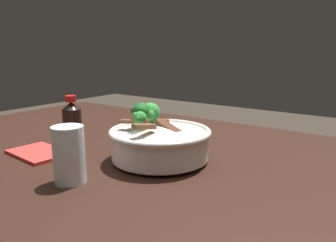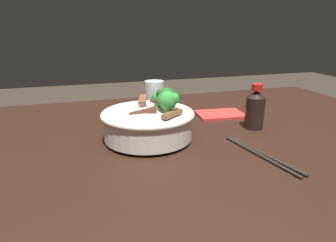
{
  "view_description": "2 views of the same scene",
  "coord_description": "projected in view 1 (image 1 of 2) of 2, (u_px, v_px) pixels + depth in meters",
  "views": [
    {
      "loc": [
        -0.56,
        0.59,
        1.07
      ],
      "look_at": [
        -0.11,
        -0.03,
        0.9
      ],
      "focal_mm": 35.08,
      "sensor_mm": 36.0,
      "label": 1
    },
    {
      "loc": [
        -0.27,
        -0.68,
        1.09
      ],
      "look_at": [
        -0.07,
        -0.03,
        0.87
      ],
      "focal_mm": 31.23,
      "sensor_mm": 36.0,
      "label": 2
    }
  ],
  "objects": [
    {
      "name": "folded_napkin",
      "position": [
        39.0,
        153.0,
        0.81
      ],
      "size": [
        0.16,
        0.11,
        0.01
      ],
      "primitive_type": "cube",
      "rotation": [
        0.0,
        0.0,
        -0.08
      ],
      "color": "red",
      "rests_on": "dining_table"
    },
    {
      "name": "soy_sauce_bottle",
      "position": [
        72.0,
        121.0,
        0.93
      ],
      "size": [
        0.05,
        0.05,
        0.13
      ],
      "color": "black",
      "rests_on": "dining_table"
    },
    {
      "name": "drinking_glass",
      "position": [
        69.0,
        159.0,
        0.64
      ],
      "size": [
        0.06,
        0.06,
        0.11
      ],
      "color": "white",
      "rests_on": "dining_table"
    },
    {
      "name": "rice_bowl",
      "position": [
        159.0,
        140.0,
        0.76
      ],
      "size": [
        0.24,
        0.24,
        0.13
      ],
      "color": "silver",
      "rests_on": "dining_table"
    },
    {
      "name": "dining_table",
      "position": [
        127.0,
        190.0,
        0.86
      ],
      "size": [
        1.42,
        0.93,
        0.81
      ],
      "color": "black",
      "rests_on": "ground"
    },
    {
      "name": "chopsticks_pair",
      "position": [
        136.0,
        131.0,
        1.03
      ],
      "size": [
        0.06,
        0.23,
        0.01
      ],
      "color": "#28231E",
      "rests_on": "dining_table"
    }
  ]
}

